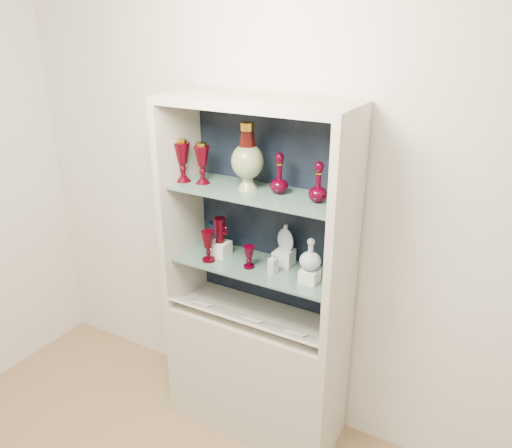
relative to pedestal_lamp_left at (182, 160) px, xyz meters
The scene contains 30 objects.
wall_back 0.54m from the pedestal_lamp_left, 28.76° to the left, with size 3.50×0.02×2.80m, color silver.
cabinet_base 1.29m from the pedestal_lamp_left, ahead, with size 1.00×0.40×0.75m, color #BDB4A0.
cabinet_back_panel 0.55m from the pedestal_lamp_left, 25.67° to the left, with size 0.98×0.02×1.15m, color black.
cabinet_side_left 0.26m from the pedestal_lamp_left, 151.76° to the left, with size 0.04×0.40×1.15m, color #BDB4A0.
cabinet_side_right 0.96m from the pedestal_lamp_left, ahead, with size 0.04×0.40×1.15m, color #BDB4A0.
cabinet_top_cap 0.55m from the pedestal_lamp_left, ahead, with size 1.00×0.40×0.04m, color #BDB4A0.
shelf_lower 0.70m from the pedestal_lamp_left, ahead, with size 0.92×0.34×0.01m, color slate.
shelf_upper 0.46m from the pedestal_lamp_left, ahead, with size 0.92×0.34×0.01m, color slate.
label_ledge 0.92m from the pedestal_lamp_left, 11.37° to the right, with size 0.92×0.18×0.01m, color #BDB4A0.
label_card_0 0.81m from the pedestal_lamp_left, 29.31° to the right, with size 0.10×0.07×0.00m, color white.
label_card_1 0.93m from the pedestal_lamp_left, 10.28° to the right, with size 0.10×0.07×0.00m, color white.
label_card_2 1.09m from the pedestal_lamp_left, ahead, with size 0.10×0.07×0.00m, color white.
pedestal_lamp_left is the anchor object (origin of this frame).
pedestal_lamp_right 0.11m from the pedestal_lamp_left, 11.56° to the left, with size 0.08×0.08×0.22m, color #40010B, non-canonical shape.
enamel_urn 0.38m from the pedestal_lamp_left, ahead, with size 0.17×0.17×0.34m, color #114A16, non-canonical shape.
ruby_decanter_a 0.55m from the pedestal_lamp_left, ahead, with size 0.09×0.09×0.24m, color #430012, non-canonical shape.
ruby_decanter_b 0.77m from the pedestal_lamp_left, ahead, with size 0.09×0.09×0.21m, color #430012, non-canonical shape.
lidded_bowl 0.88m from the pedestal_lamp_left, ahead, with size 0.08×0.08×0.08m, color #430012, non-canonical shape.
cobalt_goblet 0.48m from the pedestal_lamp_left, 42.98° to the left, with size 0.07×0.07×0.16m, color #07143F, non-canonical shape.
ruby_goblet_tall 0.48m from the pedestal_lamp_left, 13.30° to the right, with size 0.07×0.07×0.18m, color #40010B, non-canonical shape.
ruby_goblet_small 0.63m from the pedestal_lamp_left, ahead, with size 0.06×0.06×0.12m, color #430012, non-canonical shape.
riser_ruby_pitcher 0.53m from the pedestal_lamp_left, 15.36° to the left, with size 0.10×0.10×0.08m, color silver.
ruby_pitcher 0.43m from the pedestal_lamp_left, 15.36° to the left, with size 0.11×0.07×0.14m, color #40010B, non-canonical shape.
clear_square_bottle 0.73m from the pedestal_lamp_left, ahead, with size 0.04×0.04×0.12m, color #A7B3C2, non-canonical shape.
riser_flat_flask 0.76m from the pedestal_lamp_left, 12.56° to the left, with size 0.09×0.09×0.09m, color silver.
flat_flask 0.69m from the pedestal_lamp_left, 12.56° to the left, with size 0.11×0.04×0.15m, color #AEBCC2, non-canonical shape.
riser_clear_round_decanter 0.91m from the pedestal_lamp_left, ahead, with size 0.09×0.09×0.07m, color silver.
clear_round_decanter 0.85m from the pedestal_lamp_left, ahead, with size 0.11×0.11×0.16m, color #A7B3C2, non-canonical shape.
riser_cameo_medallion 0.99m from the pedestal_lamp_left, ahead, with size 0.08×0.08×0.10m, color silver.
cameo_medallion 0.94m from the pedestal_lamp_left, ahead, with size 0.11×0.04×0.13m, color black, non-canonical shape.
Camera 1 is at (1.18, -0.55, 2.28)m, focal length 35.00 mm.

